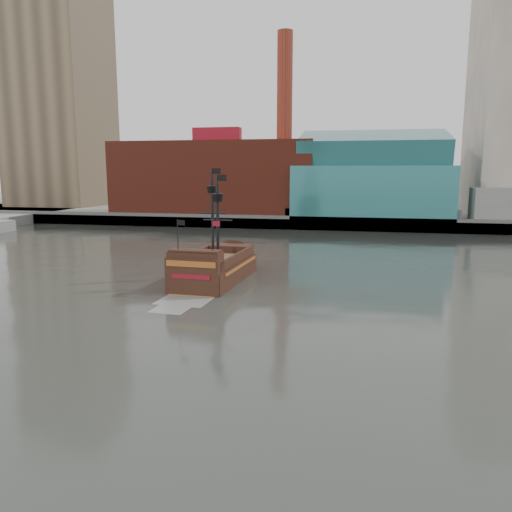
# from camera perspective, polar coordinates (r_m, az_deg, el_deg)

# --- Properties ---
(ground) EXTENTS (400.00, 400.00, 0.00)m
(ground) POSITION_cam_1_polar(r_m,az_deg,el_deg) (34.60, -2.80, -9.06)
(ground) COLOR black
(ground) RESTS_ON ground
(promenade_far) EXTENTS (220.00, 60.00, 2.00)m
(promenade_far) POSITION_cam_1_polar(r_m,az_deg,el_deg) (124.35, 8.11, 4.98)
(promenade_far) COLOR slate
(promenade_far) RESTS_ON ground
(seawall) EXTENTS (220.00, 1.00, 2.60)m
(seawall) POSITION_cam_1_polar(r_m,az_deg,el_deg) (95.04, 6.87, 3.74)
(seawall) COLOR #4C4C49
(seawall) RESTS_ON ground
(skyline) EXTENTS (149.00, 45.00, 62.00)m
(skyline) POSITION_cam_1_polar(r_m,az_deg,el_deg) (117.03, 10.78, 16.17)
(skyline) COLOR brown
(skyline) RESTS_ON promenade_far
(pirate_ship) EXTENTS (5.89, 16.55, 12.21)m
(pirate_ship) POSITION_cam_1_polar(r_m,az_deg,el_deg) (50.76, -4.73, -1.69)
(pirate_ship) COLOR black
(pirate_ship) RESTS_ON ground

